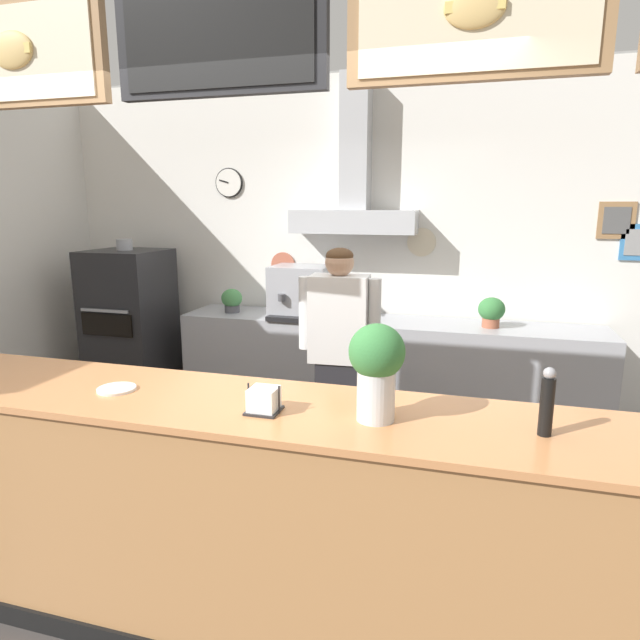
% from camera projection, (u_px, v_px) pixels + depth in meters
% --- Properties ---
extents(ground_plane, '(6.79, 6.79, 0.00)m').
position_uv_depth(ground_plane, '(253.00, 551.00, 3.05)').
color(ground_plane, '#3F3A38').
extents(back_wall_assembly, '(5.66, 2.72, 3.02)m').
position_uv_depth(back_wall_assembly, '(348.00, 238.00, 4.80)').
color(back_wall_assembly, gray).
rests_on(back_wall_assembly, ground_plane).
extents(service_counter, '(4.60, 0.66, 1.08)m').
position_uv_depth(service_counter, '(208.00, 510.00, 2.47)').
color(service_counter, '#B77F4C').
rests_on(service_counter, ground_plane).
extents(back_prep_counter, '(3.56, 0.59, 0.94)m').
position_uv_depth(back_prep_counter, '(384.00, 374.00, 4.72)').
color(back_prep_counter, '#A3A5AD').
rests_on(back_prep_counter, ground_plane).
extents(pizza_oven, '(0.67, 0.69, 1.59)m').
position_uv_depth(pizza_oven, '(131.00, 329.00, 5.11)').
color(pizza_oven, '#232326').
rests_on(pizza_oven, ground_plane).
extents(shop_worker, '(0.53, 0.24, 1.64)m').
position_uv_depth(shop_worker, '(339.00, 364.00, 3.52)').
color(shop_worker, '#232328').
rests_on(shop_worker, ground_plane).
extents(espresso_machine, '(0.50, 0.51, 0.44)m').
position_uv_depth(espresso_machine, '(301.00, 292.00, 4.75)').
color(espresso_machine, '#A3A5AD').
rests_on(espresso_machine, back_prep_counter).
extents(potted_thyme, '(0.19, 0.19, 0.22)m').
position_uv_depth(potted_thyme, '(232.00, 300.00, 4.95)').
color(potted_thyme, '#4C4C51').
rests_on(potted_thyme, back_prep_counter).
extents(potted_oregano, '(0.21, 0.21, 0.24)m').
position_uv_depth(potted_oregano, '(491.00, 311.00, 4.34)').
color(potted_oregano, '#9E563D').
rests_on(potted_oregano, back_prep_counter).
extents(condiment_plate, '(0.17, 0.17, 0.01)m').
position_uv_depth(condiment_plate, '(117.00, 389.00, 2.45)').
color(condiment_plate, white).
rests_on(condiment_plate, service_counter).
extents(pepper_grinder, '(0.05, 0.05, 0.26)m').
position_uv_depth(pepper_grinder, '(547.00, 402.00, 1.95)').
color(pepper_grinder, black).
rests_on(pepper_grinder, service_counter).
extents(basil_vase, '(0.22, 0.22, 0.38)m').
position_uv_depth(basil_vase, '(376.00, 369.00, 2.08)').
color(basil_vase, silver).
rests_on(basil_vase, service_counter).
extents(napkin_holder, '(0.14, 0.13, 0.12)m').
position_uv_depth(napkin_holder, '(264.00, 401.00, 2.19)').
color(napkin_holder, '#262628').
rests_on(napkin_holder, service_counter).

